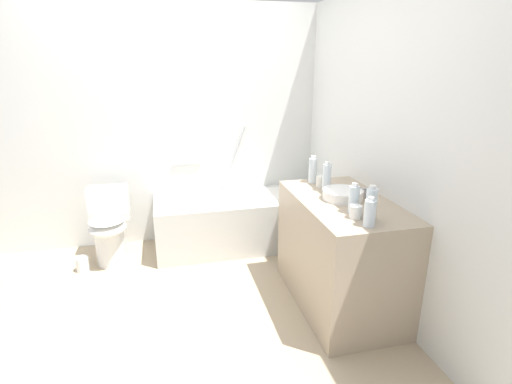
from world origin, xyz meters
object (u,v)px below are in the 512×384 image
bathtub (239,220)px  sink_faucet (364,193)px  toilet (109,227)px  toilet_paper_roll (83,264)px  water_bottle_2 (327,177)px  water_bottle_4 (371,204)px  sink_basin (343,195)px  drinking_glass_1 (356,212)px  water_bottle_1 (370,213)px  drinking_glass_0 (321,181)px  water_bottle_0 (313,170)px  water_bottle_3 (354,199)px

bathtub → sink_faucet: 1.47m
bathtub → sink_faucet: (0.70, -1.14, 0.60)m
toilet → toilet_paper_roll: (-0.24, -0.14, -0.28)m
toilet → water_bottle_2: water_bottle_2 is taller
toilet_paper_roll → water_bottle_4: bearing=-34.1°
sink_basin → drinking_glass_1: (-0.08, -0.35, 0.01)m
toilet → sink_basin: (1.76, -1.09, 0.53)m
water_bottle_1 → toilet_paper_roll: 2.56m
bathtub → water_bottle_1: (0.48, -1.63, 0.65)m
sink_faucet → toilet_paper_roll: sink_faucet is taller
water_bottle_1 → toilet_paper_roll: size_ratio=1.42×
toilet_paper_roll → drinking_glass_0: bearing=-17.8°
bathtub → drinking_glass_0: 1.14m
sink_faucet → water_bottle_0: 0.50m
water_bottle_1 → drinking_glass_1: bearing=97.2°
sink_basin → toilet_paper_roll: 2.36m
sink_faucet → drinking_glass_1: 0.43m
water_bottle_1 → water_bottle_4: (0.06, 0.09, 0.02)m
sink_faucet → water_bottle_0: (-0.23, 0.44, 0.07)m
water_bottle_0 → drinking_glass_1: 0.79m
toilet → sink_faucet: (1.93, -1.09, 0.53)m
bathtub → water_bottle_2: bearing=-62.0°
sink_faucet → water_bottle_0: water_bottle_0 is taller
water_bottle_0 → water_bottle_4: bearing=-86.2°
sink_basin → water_bottle_4: 0.41m
drinking_glass_1 → toilet: bearing=139.3°
sink_basin → drinking_glass_0: 0.32m
sink_basin → water_bottle_0: size_ratio=1.28×
water_bottle_1 → water_bottle_3: (0.01, 0.23, 0.01)m
sink_basin → sink_faucet: sink_faucet is taller
toilet → water_bottle_0: (1.70, -0.66, 0.60)m
water_bottle_0 → toilet: bearing=158.9°
toilet → sink_basin: sink_basin is taller
bathtub → drinking_glass_0: size_ratio=18.83×
water_bottle_2 → water_bottle_3: bearing=-91.6°
water_bottle_2 → water_bottle_3: 0.47m
water_bottle_1 → water_bottle_3: bearing=87.8°
bathtub → sink_faucet: bearing=-58.4°
water_bottle_2 → drinking_glass_0: bearing=89.0°
water_bottle_1 → water_bottle_2: size_ratio=0.81×
toilet → water_bottle_1: 2.39m
sink_basin → water_bottle_1: water_bottle_1 is taller
toilet_paper_roll → drinking_glass_1: bearing=-34.1°
water_bottle_0 → toilet_paper_roll: water_bottle_0 is taller
water_bottle_1 → drinking_glass_0: water_bottle_1 is taller
water_bottle_4 → drinking_glass_0: 0.72m
bathtub → toilet: bearing=-177.6°
water_bottle_0 → water_bottle_1: size_ratio=1.20×
water_bottle_4 → water_bottle_3: bearing=109.3°
toilet → sink_basin: size_ratio=2.43×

